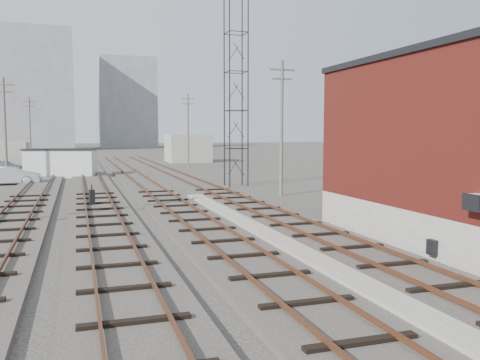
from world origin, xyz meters
name	(u,v)px	position (x,y,z in m)	size (l,w,h in m)	color
ground	(133,167)	(0.00, 60.00, 0.00)	(320.00, 320.00, 0.00)	#282621
track_right	(189,181)	(2.50, 39.00, 0.11)	(3.20, 90.00, 0.39)	#332D28
track_mid_right	(142,183)	(-1.50, 39.00, 0.11)	(3.20, 90.00, 0.39)	#332D28
track_mid_left	(92,184)	(-5.50, 39.00, 0.11)	(3.20, 90.00, 0.39)	#332D28
track_left	(39,186)	(-9.50, 39.00, 0.11)	(3.20, 90.00, 0.39)	#332D28
platform_curb	(275,241)	(0.50, 14.00, 0.13)	(0.90, 28.00, 0.26)	gray
brick_building	(468,149)	(7.50, 12.00, 3.63)	(6.54, 12.20, 7.22)	gray
lattice_tower	(236,91)	(5.50, 35.00, 7.50)	(1.60, 1.60, 15.00)	black
utility_pole_left_b	(5,127)	(-12.50, 45.00, 4.80)	(1.80, 0.24, 9.00)	#595147
utility_pole_left_c	(30,129)	(-12.50, 70.00, 4.80)	(1.80, 0.24, 9.00)	#595147
utility_pole_right_a	(282,124)	(6.50, 28.00, 4.80)	(1.80, 0.24, 9.00)	#595147
utility_pole_right_b	(188,128)	(6.50, 58.00, 4.80)	(1.80, 0.24, 9.00)	#595147
apartment_left	(27,90)	(-18.00, 135.00, 15.00)	(22.00, 14.00, 30.00)	gray
apartment_right	(128,103)	(8.00, 150.00, 13.00)	(16.00, 12.00, 26.00)	gray
shed_right	(188,148)	(9.00, 70.00, 2.00)	(6.00, 6.00, 4.00)	gray
switch_stand	(92,198)	(-5.84, 25.98, 0.59)	(0.35, 0.35, 1.24)	black
site_trailer	(61,163)	(-8.06, 47.78, 1.39)	(7.02, 4.29, 2.75)	silver
car_silver	(11,176)	(-11.78, 41.66, 0.75)	(1.59, 4.55, 1.50)	#ACAFB4
car_grey	(6,167)	(-13.98, 56.57, 0.59)	(1.64, 4.05, 1.17)	slate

